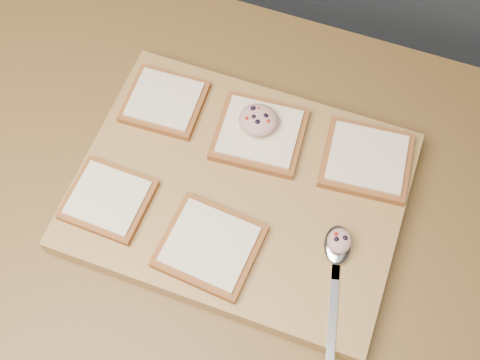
{
  "coord_description": "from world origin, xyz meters",
  "views": [
    {
      "loc": [
        0.1,
        -0.29,
        1.7
      ],
      "look_at": [
        -0.02,
        0.05,
        0.96
      ],
      "focal_mm": 45.0,
      "sensor_mm": 36.0,
      "label": 1
    }
  ],
  "objects_px": {
    "bread_far_center": "(260,134)",
    "tuna_salad_dollop": "(258,120)",
    "cutting_board": "(240,192)",
    "spoon": "(337,255)"
  },
  "relations": [
    {
      "from": "bread_far_center",
      "to": "spoon",
      "type": "height_order",
      "value": "bread_far_center"
    },
    {
      "from": "tuna_salad_dollop",
      "to": "bread_far_center",
      "type": "bearing_deg",
      "value": -56.21
    },
    {
      "from": "bread_far_center",
      "to": "tuna_salad_dollop",
      "type": "distance_m",
      "value": 0.02
    },
    {
      "from": "cutting_board",
      "to": "bread_far_center",
      "type": "height_order",
      "value": "bread_far_center"
    },
    {
      "from": "cutting_board",
      "to": "bread_far_center",
      "type": "distance_m",
      "value": 0.09
    },
    {
      "from": "spoon",
      "to": "cutting_board",
      "type": "bearing_deg",
      "value": 161.34
    },
    {
      "from": "bread_far_center",
      "to": "tuna_salad_dollop",
      "type": "relative_size",
      "value": 2.38
    },
    {
      "from": "bread_far_center",
      "to": "tuna_salad_dollop",
      "type": "xyz_separation_m",
      "value": [
        -0.01,
        0.01,
        0.02
      ]
    },
    {
      "from": "tuna_salad_dollop",
      "to": "spoon",
      "type": "xyz_separation_m",
      "value": [
        0.16,
        -0.15,
        -0.03
      ]
    },
    {
      "from": "cutting_board",
      "to": "bread_far_center",
      "type": "bearing_deg",
      "value": 90.5
    }
  ]
}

